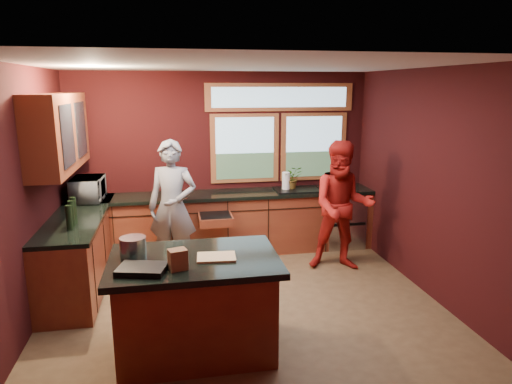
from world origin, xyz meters
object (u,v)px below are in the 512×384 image
object	(u,v)px
island	(196,304)
stock_pot	(133,247)
person_red	(342,206)
cutting_board	(216,257)
person_grey	(173,207)

from	to	relation	value
island	stock_pot	bearing A→B (deg)	164.74
person_red	cutting_board	distance (m)	2.57
island	person_grey	distance (m)	2.06
person_grey	person_red	world-z (taller)	person_grey
island	stock_pot	world-z (taller)	stock_pot
island	cutting_board	world-z (taller)	cutting_board
person_grey	stock_pot	size ratio (longest dim) A/B	7.53
person_grey	stock_pot	bearing A→B (deg)	-83.90
island	person_red	world-z (taller)	person_red
island	person_red	size ratio (longest dim) A/B	0.87
person_grey	cutting_board	world-z (taller)	person_grey
person_grey	cutting_board	size ratio (longest dim) A/B	5.16
person_red	stock_pot	xyz separation A→B (m)	(-2.64, -1.54, 0.14)
person_red	stock_pot	bearing A→B (deg)	-135.49
person_grey	island	bearing A→B (deg)	-67.54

